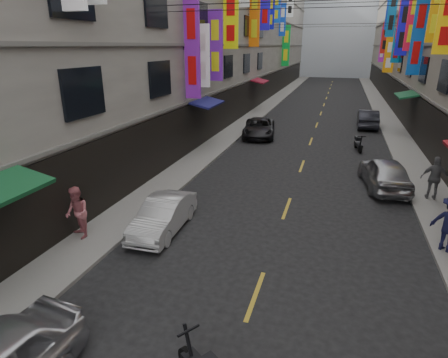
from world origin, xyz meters
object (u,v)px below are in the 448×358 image
Objects in this scene: scooter_far_right at (358,144)px; pedestrian_rfar at (435,178)px; car_left_far at (259,128)px; car_right_mid at (385,173)px; car_right_far at (368,119)px; pedestrian_lfar at (77,213)px; car_left_mid at (163,215)px.

pedestrian_rfar is at bearing 99.06° from scooter_far_right.
car_left_far is 1.09× the size of car_right_mid.
car_right_mid reaches higher than scooter_far_right.
car_right_far reaches higher than car_left_far.
scooter_far_right is 0.99× the size of pedestrian_lfar.
car_left_mid is 2.90m from pedestrian_lfar.
car_left_mid is 1.96× the size of pedestrian_rfar.
car_right_far is 15.75m from pedestrian_rfar.
car_left_far reaches higher than car_left_mid.
pedestrian_lfar is at bearing 47.52° from scooter_far_right.
car_right_mid is 2.39× the size of pedestrian_lfar.
pedestrian_lfar reaches higher than scooter_far_right.
scooter_far_right is 7.85m from car_right_far.
scooter_far_right is 0.38× the size of car_left_far.
car_left_mid is at bearing -99.57° from car_left_far.
car_left_mid is at bearing 32.74° from pedestrian_rfar.
pedestrian_rfar is at bearing 64.50° from pedestrian_lfar.
car_left_mid is 11.47m from pedestrian_rfar.
car_left_far is (0.20, 15.63, 0.05)m from car_left_mid.
car_right_mid is at bearing 87.43° from scooter_far_right.
pedestrian_lfar is (-10.45, -8.48, 0.29)m from car_right_mid.
car_right_far is at bearing 28.16° from car_left_far.
scooter_far_right is 7.13m from car_left_far.
car_right_mid is 2.31× the size of pedestrian_rfar.
scooter_far_right is 6.80m from car_right_mid.
pedestrian_rfar reaches higher than pedestrian_lfar.
car_right_mid reaches higher than car_left_far.
car_left_mid is 15.63m from car_left_far.
pedestrian_lfar reaches higher than car_right_far.
car_left_far is at bearing -55.96° from car_right_mid.
pedestrian_rfar is (9.65, -9.77, 0.40)m from car_left_far.
car_right_far is (0.93, 7.79, 0.28)m from scooter_far_right.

